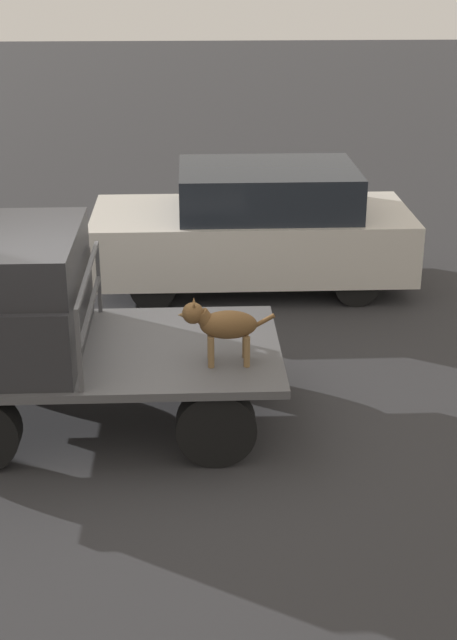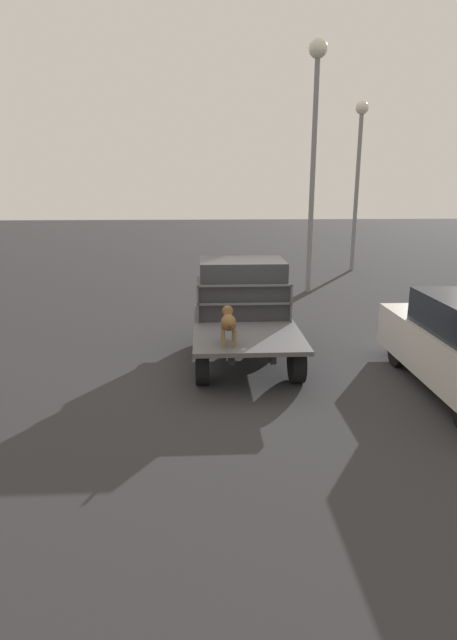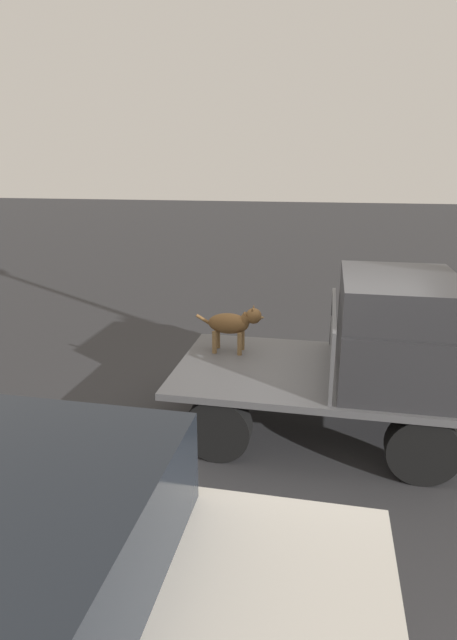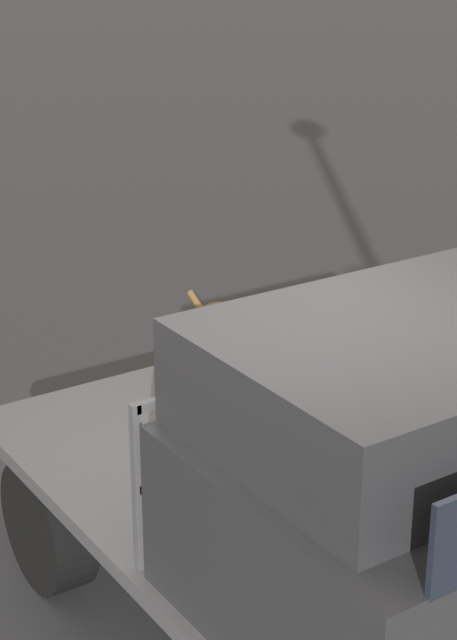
{
  "view_description": "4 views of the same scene",
  "coord_description": "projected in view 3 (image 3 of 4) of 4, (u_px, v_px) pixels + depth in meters",
  "views": [
    {
      "loc": [
        -0.86,
        7.92,
        4.37
      ],
      "look_at": [
        -1.19,
        0.39,
        1.22
      ],
      "focal_mm": 50.0,
      "sensor_mm": 36.0,
      "label": 1
    },
    {
      "loc": [
        -9.45,
        0.82,
        3.51
      ],
      "look_at": [
        -1.19,
        0.39,
        1.22
      ],
      "focal_mm": 28.0,
      "sensor_mm": 36.0,
      "label": 2
    },
    {
      "loc": [
        0.01,
        -5.59,
        3.12
      ],
      "look_at": [
        -1.19,
        0.39,
        1.22
      ],
      "focal_mm": 28.0,
      "sensor_mm": 36.0,
      "label": 3
    },
    {
      "loc": [
        3.55,
        -2.75,
        3.47
      ],
      "look_at": [
        -1.19,
        0.39,
        1.22
      ],
      "focal_mm": 60.0,
      "sensor_mm": 36.0,
      "label": 4
    }
  ],
  "objects": [
    {
      "name": "dog",
      "position": [
        234.0,
        323.0,
        6.39
      ],
      "size": [
        0.9,
        0.26,
        0.64
      ],
      "rotation": [
        0.0,
        0.0,
        0.05
      ],
      "color": "brown",
      "rests_on": "flatbed_truck"
    },
    {
      "name": "ground_plane",
      "position": [
        317.0,
        429.0,
        6.16
      ],
      "size": [
        80.0,
        80.0,
        0.0
      ],
      "primitive_type": "plane",
      "color": "#2D2D30"
    },
    {
      "name": "truck_headboard",
      "position": [
        333.0,
        329.0,
        5.75
      ],
      "size": [
        0.04,
        1.9,
        0.78
      ],
      "color": "#4C4C4F",
      "rests_on": "flatbed_truck"
    },
    {
      "name": "flatbed_truck",
      "position": [
        319.0,
        387.0,
        5.99
      ],
      "size": [
        3.42,
        2.02,
        0.79
      ],
      "color": "black",
      "rests_on": "ground"
    },
    {
      "name": "truck_cab",
      "position": [
        403.0,
        330.0,
        5.6
      ],
      "size": [
        1.48,
        1.9,
        1.16
      ],
      "color": "#28282B",
      "rests_on": "flatbed_truck"
    }
  ]
}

